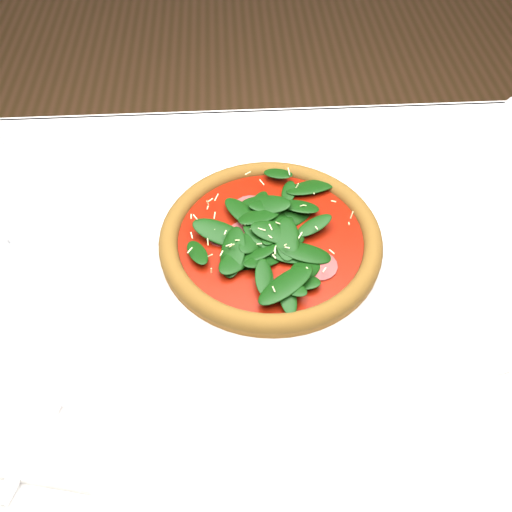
{
  "coord_description": "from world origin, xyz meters",
  "views": [
    {
      "loc": [
        -0.03,
        -0.48,
        1.38
      ],
      "look_at": [
        0.0,
        0.03,
        0.77
      ],
      "focal_mm": 40.0,
      "sensor_mm": 36.0,
      "label": 1
    }
  ],
  "objects": [
    {
      "name": "pizza",
      "position": [
        0.03,
        0.06,
        0.78
      ],
      "size": [
        0.37,
        0.37,
        0.04
      ],
      "rotation": [
        0.0,
        0.0,
        -0.18
      ],
      "color": "#996424",
      "rests_on": "plate"
    },
    {
      "name": "saucer_near",
      "position": [
        0.29,
        -0.09,
        0.76
      ],
      "size": [
        0.13,
        0.13,
        0.01
      ],
      "color": "silver",
      "rests_on": "dining_table"
    },
    {
      "name": "dining_table",
      "position": [
        0.0,
        0.0,
        0.65
      ],
      "size": [
        1.21,
        0.81,
        0.75
      ],
      "color": "white",
      "rests_on": "ground"
    },
    {
      "name": "napkin",
      "position": [
        -0.26,
        -0.22,
        0.76
      ],
      "size": [
        0.17,
        0.11,
        0.01
      ],
      "primitive_type": "cube",
      "rotation": [
        0.0,
        0.0,
        -0.22
      ],
      "color": "white",
      "rests_on": "dining_table"
    },
    {
      "name": "fork",
      "position": [
        -0.25,
        -0.19,
        0.76
      ],
      "size": [
        0.07,
        0.16,
        0.0
      ],
      "rotation": [
        0.0,
        0.0,
        -0.34
      ],
      "color": "silver",
      "rests_on": "napkin"
    },
    {
      "name": "ground",
      "position": [
        0.0,
        0.0,
        0.0
      ],
      "size": [
        6.0,
        6.0,
        0.0
      ],
      "primitive_type": "plane",
      "color": "brown",
      "rests_on": "ground"
    },
    {
      "name": "plate",
      "position": [
        0.03,
        0.06,
        0.76
      ],
      "size": [
        0.37,
        0.37,
        0.02
      ],
      "color": "silver",
      "rests_on": "dining_table"
    }
  ]
}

